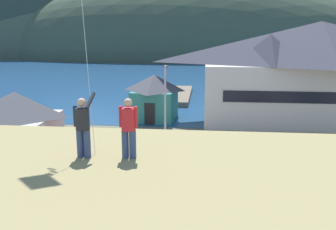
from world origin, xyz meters
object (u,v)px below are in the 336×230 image
Objects in this scene: storage_shed_waterside at (155,96)px; person_kite_flyer at (83,125)px; moored_boat_wharfside at (153,94)px; person_companion at (129,126)px; parked_car_mid_row_center at (98,151)px; parking_light_pole at (165,102)px; parked_car_mid_row_near at (113,180)px; parked_car_corner_spot at (219,153)px; harbor_lodge at (318,70)px; storage_shed_near_lot at (17,128)px; wharf_dock at (179,95)px; parked_car_back_row_right at (284,152)px.

person_kite_flyer is (2.04, -29.72, 4.40)m from storage_shed_waterside.
moored_boat_wharfside is 42.63m from person_companion.
parked_car_mid_row_center is (-2.13, -14.41, -1.48)m from storage_shed_waterside.
parked_car_mid_row_near is at bearing -102.66° from parking_light_pole.
parked_car_mid_row_center is at bearing 105.20° from person_kite_flyer.
parking_light_pole is at bearing 89.18° from person_kite_flyer.
parked_car_corner_spot is at bearing 2.63° from parked_car_mid_row_center.
harbor_lodge is 29.55m from storage_shed_near_lot.
wharf_dock is 28.81m from parked_car_back_row_right.
person_kite_flyer is (9.77, -14.59, 4.15)m from storage_shed_near_lot.
person_kite_flyer is (-14.98, -30.51, 1.41)m from harbor_lodge.
wharf_dock is 2.11× the size of parking_light_pole.
storage_shed_waterside is at bearing -96.99° from wharf_dock.
person_kite_flyer is at bearing -106.01° from parked_car_corner_spot.
person_kite_flyer reaches higher than wharf_dock.
parked_car_corner_spot reaches higher than wharf_dock.
parking_light_pole reaches higher than parked_car_mid_row_near.
harbor_lodge is 1.73× the size of wharf_dock.
parked_car_mid_row_near reaches higher than wharf_dock.
moored_boat_wharfside reaches higher than parked_car_mid_row_center.
harbor_lodge is 5.72× the size of parked_car_mid_row_center.
person_kite_flyer is (3.99, -41.92, 6.22)m from moored_boat_wharfside.
parked_car_mid_row_center is 0.64× the size of parking_light_pole.
person_companion reaches higher than storage_shed_near_lot.
storage_shed_waterside is at bearing 90.75° from parked_car_mid_row_near.
parked_car_mid_row_near is 0.98× the size of parked_car_corner_spot.
wharf_dock is (9.42, 28.87, -2.45)m from storage_shed_near_lot.
parked_car_corner_spot is (-10.47, -14.79, -4.47)m from harbor_lodge.
parked_car_mid_row_near is at bearing 100.07° from person_kite_flyer.
wharf_dock is at bearing 90.46° from person_kite_flyer.
parked_car_mid_row_near is (0.26, -19.71, -1.48)m from storage_shed_waterside.
person_kite_flyer is (-9.12, -16.27, 5.88)m from parked_car_back_row_right.
harbor_lodge reaches higher than parked_car_mid_row_near.
person_kite_flyer is at bearing -176.53° from person_companion.
moored_boat_wharfside reaches higher than parked_car_mid_row_near.
storage_shed_near_lot is at bearing -172.64° from parked_car_mid_row_center.
harbor_lodge reaches higher than parked_car_back_row_right.
parked_car_mid_row_near is at bearing -89.25° from storage_shed_waterside.
storage_shed_near_lot reaches higher than moored_boat_wharfside.
parked_car_back_row_right is (11.16, -13.46, -1.48)m from storage_shed_waterside.
parking_light_pole is (0.63, -24.31, 3.65)m from wharf_dock.
person_companion is at bearing -86.90° from parking_light_pole.
person_companion is at bearing -101.57° from parked_car_corner_spot.
storage_shed_waterside reaches higher than moored_boat_wharfside.
parked_car_back_row_right is 9.76m from parking_light_pole.
person_companion is at bearing -70.25° from parked_car_mid_row_center.
parked_car_corner_spot is at bearing -72.04° from moored_boat_wharfside.
moored_boat_wharfside is at bearing 100.60° from parking_light_pole.
harbor_lodge is 3.66× the size of parking_light_pole.
storage_shed_near_lot reaches higher than parked_car_mid_row_center.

